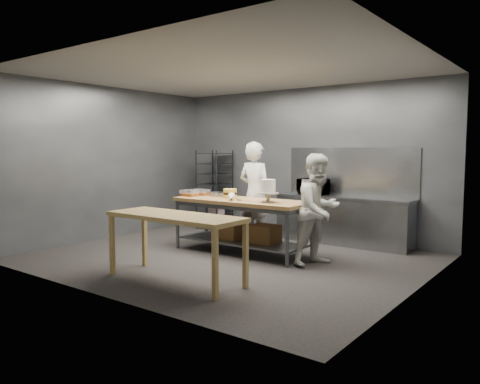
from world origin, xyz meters
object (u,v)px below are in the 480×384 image
object	(u,v)px
near_counter	(175,221)
layer_cake	(230,193)
chef_right	(319,210)
work_table	(243,220)
speed_rack	(215,190)
chef_behind	(255,194)
microwave	(313,186)
frosted_cake_stand	(268,188)

from	to	relation	value
near_counter	layer_cake	xyz separation A→B (m)	(-0.62, 1.97, 0.19)
chef_right	near_counter	bearing A→B (deg)	166.97
layer_cake	work_table	bearing A→B (deg)	-9.53
speed_rack	chef_behind	bearing A→B (deg)	-28.44
work_table	microwave	world-z (taller)	microwave
near_counter	microwave	size ratio (longest dim) A/B	3.69
near_counter	frosted_cake_stand	distance (m)	1.85
chef_right	microwave	xyz separation A→B (m)	(-1.02, 1.71, 0.20)
near_counter	chef_right	distance (m)	2.25
near_counter	chef_behind	xyz separation A→B (m)	(-0.53, 2.61, 0.14)
microwave	layer_cake	xyz separation A→B (m)	(-0.72, -1.69, -0.05)
work_table	speed_rack	size ratio (longest dim) A/B	1.37
chef_right	layer_cake	distance (m)	1.74
near_counter	speed_rack	world-z (taller)	speed_rack
microwave	frosted_cake_stand	world-z (taller)	frosted_cake_stand
near_counter	speed_rack	bearing A→B (deg)	123.02
near_counter	microwave	bearing A→B (deg)	88.45
chef_behind	layer_cake	world-z (taller)	chef_behind
work_table	near_counter	size ratio (longest dim) A/B	1.20
work_table	layer_cake	distance (m)	0.53
work_table	chef_behind	size ratio (longest dim) A/B	1.26
chef_behind	near_counter	bearing A→B (deg)	103.45
near_counter	microwave	world-z (taller)	microwave
chef_behind	layer_cake	xyz separation A→B (m)	(-0.08, -0.64, 0.05)
near_counter	microwave	xyz separation A→B (m)	(0.10, 3.66, 0.24)
chef_right	work_table	bearing A→B (deg)	107.97
frosted_cake_stand	speed_rack	bearing A→B (deg)	145.74
near_counter	chef_behind	world-z (taller)	chef_behind
work_table	speed_rack	world-z (taller)	speed_rack
chef_right	layer_cake	bearing A→B (deg)	106.02
speed_rack	microwave	bearing A→B (deg)	1.89
microwave	chef_behind	bearing A→B (deg)	-121.01
work_table	microwave	bearing A→B (deg)	76.91
microwave	layer_cake	world-z (taller)	microwave
speed_rack	chef_right	world-z (taller)	speed_rack
chef_behind	microwave	bearing A→B (deg)	-119.10
speed_rack	chef_right	xyz separation A→B (m)	(3.44, -1.63, -0.01)
work_table	microwave	size ratio (longest dim) A/B	4.43
work_table	near_counter	distance (m)	1.96
chef_right	chef_behind	bearing A→B (deg)	84.97
speed_rack	near_counter	bearing A→B (deg)	-56.98
layer_cake	chef_right	bearing A→B (deg)	-0.70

